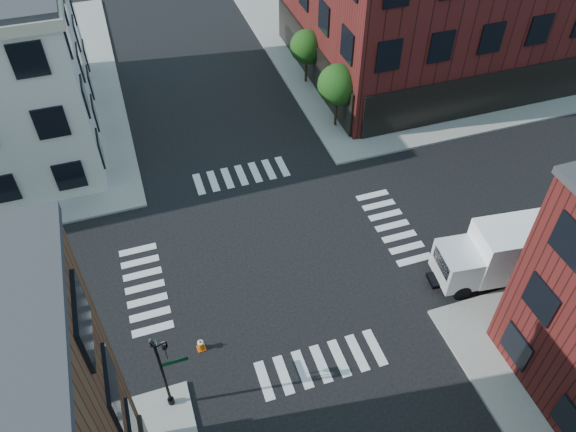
{
  "coord_description": "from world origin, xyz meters",
  "views": [
    {
      "loc": [
        -5.71,
        -19.36,
        22.75
      ],
      "look_at": [
        0.81,
        0.2,
        2.5
      ],
      "focal_mm": 35.0,
      "sensor_mm": 36.0,
      "label": 1
    }
  ],
  "objects": [
    {
      "name": "ground",
      "position": [
        0.0,
        0.0,
        0.0
      ],
      "size": [
        120.0,
        120.0,
        0.0
      ],
      "primitive_type": "plane",
      "color": "black",
      "rests_on": "ground"
    },
    {
      "name": "sidewalk_ne",
      "position": [
        21.0,
        21.0,
        0.07
      ],
      "size": [
        30.0,
        30.0,
        0.15
      ],
      "primitive_type": "cube",
      "color": "gray",
      "rests_on": "ground"
    },
    {
      "name": "tree_near",
      "position": [
        7.56,
        9.98,
        3.16
      ],
      "size": [
        2.69,
        2.69,
        4.49
      ],
      "color": "black",
      "rests_on": "ground"
    },
    {
      "name": "tree_far",
      "position": [
        7.56,
        15.98,
        2.87
      ],
      "size": [
        2.43,
        2.43,
        4.07
      ],
      "color": "black",
      "rests_on": "ground"
    },
    {
      "name": "signal_pole",
      "position": [
        -6.72,
        -6.68,
        2.86
      ],
      "size": [
        1.29,
        1.24,
        4.6
      ],
      "color": "black",
      "rests_on": "ground"
    },
    {
      "name": "box_truck",
      "position": [
        10.95,
        -5.05,
        1.77
      ],
      "size": [
        7.67,
        3.09,
        3.4
      ],
      "rotation": [
        0.0,
        0.0,
        -0.12
      ],
      "color": "white",
      "rests_on": "ground"
    },
    {
      "name": "traffic_cone",
      "position": [
        -5.01,
        -4.48,
        0.35
      ],
      "size": [
        0.43,
        0.43,
        0.74
      ],
      "rotation": [
        0.0,
        0.0,
        0.07
      ],
      "color": "#CB5109",
      "rests_on": "ground"
    }
  ]
}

